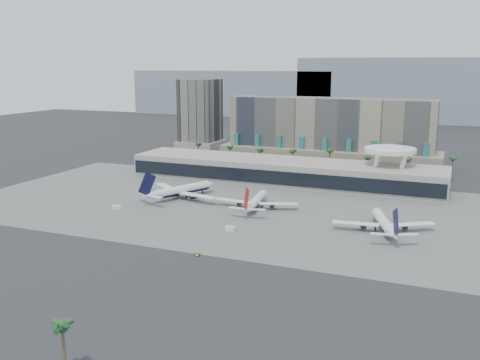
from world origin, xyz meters
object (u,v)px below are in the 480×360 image
at_px(service_vehicle_b, 230,229).
at_px(service_vehicle_a, 117,207).
at_px(airliner_centre, 256,201).
at_px(airliner_right, 384,223).
at_px(taxiway_sign, 197,255).
at_px(airliner_left, 181,190).

bearing_deg(service_vehicle_b, service_vehicle_a, 162.16).
distance_m(airliner_centre, service_vehicle_b, 34.51).
xyz_separation_m(airliner_right, taxiway_sign, (-54.29, -51.29, -3.09)).
relative_size(airliner_centre, taxiway_sign, 19.14).
bearing_deg(taxiway_sign, service_vehicle_a, 126.88).
bearing_deg(airliner_centre, service_vehicle_a, -163.72).
xyz_separation_m(airliner_right, service_vehicle_a, (-113.97, -11.75, -2.61)).
distance_m(airliner_centre, airliner_right, 58.83).
xyz_separation_m(airliner_centre, service_vehicle_b, (2.56, -34.32, -2.42)).
xyz_separation_m(airliner_left, airliner_centre, (40.00, -4.30, -0.55)).
distance_m(service_vehicle_b, taxiway_sign, 29.54).
height_order(airliner_centre, airliner_right, airliner_right).
bearing_deg(taxiway_sign, airliner_left, 102.76).
xyz_separation_m(airliner_left, service_vehicle_a, (-16.50, -28.62, -3.00)).
distance_m(airliner_left, service_vehicle_a, 33.17).
xyz_separation_m(airliner_right, service_vehicle_b, (-54.91, -21.76, -2.59)).
bearing_deg(airliner_centre, service_vehicle_b, -92.75).
distance_m(airliner_right, taxiway_sign, 74.75).
xyz_separation_m(airliner_centre, airliner_right, (57.47, -12.56, 0.16)).
xyz_separation_m(airliner_left, taxiway_sign, (43.18, -68.15, -3.47)).
height_order(airliner_left, service_vehicle_a, airliner_left).
relative_size(service_vehicle_b, taxiway_sign, 1.85).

